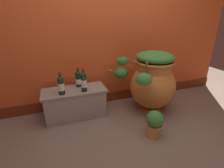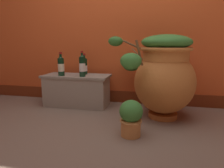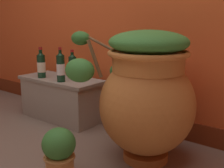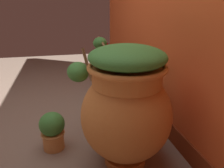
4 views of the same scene
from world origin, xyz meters
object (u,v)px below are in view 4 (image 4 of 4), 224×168
object	(u,v)px
terracotta_urn	(126,104)
potted_shrub	(52,130)
wine_bottle_left	(107,57)
wine_bottle_middle	(111,61)
wine_bottle_right	(127,61)

from	to	relation	value
terracotta_urn	potted_shrub	xyz separation A→B (m)	(-0.28, -0.55, -0.31)
terracotta_urn	wine_bottle_left	world-z (taller)	terracotta_urn
wine_bottle_middle	wine_bottle_right	distance (m)	0.20
potted_shrub	wine_bottle_right	bearing A→B (deg)	130.88
terracotta_urn	wine_bottle_right	xyz separation A→B (m)	(-1.02, 0.31, 0.05)
wine_bottle_left	potted_shrub	xyz separation A→B (m)	(0.99, -0.67, -0.37)
wine_bottle_middle	wine_bottle_right	xyz separation A→B (m)	(-0.04, 0.19, -0.02)
wine_bottle_left	wine_bottle_right	size ratio (longest dim) A/B	1.08
wine_bottle_right	wine_bottle_middle	bearing A→B (deg)	-77.33
wine_bottle_middle	wine_bottle_left	bearing A→B (deg)	178.33
terracotta_urn	wine_bottle_right	distance (m)	1.07
terracotta_urn	wine_bottle_middle	world-z (taller)	terracotta_urn
terracotta_urn	wine_bottle_middle	bearing A→B (deg)	173.30
terracotta_urn	potted_shrub	bearing A→B (deg)	-117.12
terracotta_urn	potted_shrub	size ratio (longest dim) A/B	2.83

